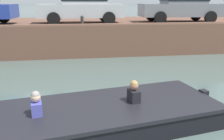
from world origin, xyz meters
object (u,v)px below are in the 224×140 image
object	(u,v)px
car_left_inner_silver	(82,6)
car_centre_grey	(181,6)
mooring_bollard_mid	(82,20)
motorboat_passing	(68,121)

from	to	relation	value
car_left_inner_silver	car_centre_grey	distance (m)	5.17
car_left_inner_silver	mooring_bollard_mid	bearing A→B (deg)	-92.40
motorboat_passing	car_centre_grey	bearing A→B (deg)	54.33
motorboat_passing	car_left_inner_silver	distance (m)	8.34
car_left_inner_silver	mooring_bollard_mid	xyz separation A→B (m)	(-0.04, -1.06, -0.61)
car_centre_grey	mooring_bollard_mid	size ratio (longest dim) A/B	9.52
motorboat_passing	mooring_bollard_mid	world-z (taller)	mooring_bollard_mid
car_centre_grey	mooring_bollard_mid	world-z (taller)	car_centre_grey
motorboat_passing	car_left_inner_silver	size ratio (longest dim) A/B	1.73
car_left_inner_silver	car_centre_grey	world-z (taller)	same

